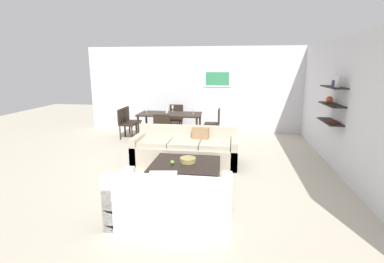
# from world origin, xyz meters

# --- Properties ---
(ground_plane) EXTENTS (18.00, 18.00, 0.00)m
(ground_plane) POSITION_xyz_m (0.00, 0.00, 0.00)
(ground_plane) COLOR #BCB29E
(back_wall_unit) EXTENTS (8.40, 0.09, 2.70)m
(back_wall_unit) POSITION_xyz_m (0.30, 3.53, 1.35)
(back_wall_unit) COLOR silver
(back_wall_unit) RESTS_ON ground
(right_wall_shelf_unit) EXTENTS (0.34, 8.20, 2.70)m
(right_wall_shelf_unit) POSITION_xyz_m (3.03, 0.60, 1.35)
(right_wall_shelf_unit) COLOR silver
(right_wall_shelf_unit) RESTS_ON ground
(sofa_beige) EXTENTS (2.27, 0.90, 0.78)m
(sofa_beige) POSITION_xyz_m (-0.12, 0.34, 0.29)
(sofa_beige) COLOR #B2A893
(sofa_beige) RESTS_ON ground
(loveseat_white) EXTENTS (1.64, 0.90, 0.78)m
(loveseat_white) POSITION_xyz_m (0.10, -2.12, 0.29)
(loveseat_white) COLOR white
(loveseat_white) RESTS_ON ground
(coffee_table) EXTENTS (1.23, 1.06, 0.38)m
(coffee_table) POSITION_xyz_m (0.06, -0.77, 0.19)
(coffee_table) COLOR black
(coffee_table) RESTS_ON ground
(decorative_bowl) EXTENTS (0.30, 0.30, 0.09)m
(decorative_bowl) POSITION_xyz_m (0.10, -0.71, 0.43)
(decorative_bowl) COLOR #99844C
(decorative_bowl) RESTS_ON coffee_table
(apple_on_coffee_table) EXTENTS (0.08, 0.08, 0.08)m
(apple_on_coffee_table) POSITION_xyz_m (-0.16, -0.87, 0.42)
(apple_on_coffee_table) COLOR #669E2D
(apple_on_coffee_table) RESTS_ON coffee_table
(dining_table) EXTENTS (1.80, 0.89, 0.75)m
(dining_table) POSITION_xyz_m (-0.94, 2.41, 0.68)
(dining_table) COLOR black
(dining_table) RESTS_ON ground
(dining_chair_left_far) EXTENTS (0.44, 0.44, 0.88)m
(dining_chair_left_far) POSITION_xyz_m (-2.25, 2.61, 0.50)
(dining_chair_left_far) COLOR black
(dining_chair_left_far) RESTS_ON ground
(dining_chair_head) EXTENTS (0.44, 0.44, 0.88)m
(dining_chair_head) POSITION_xyz_m (-0.94, 3.26, 0.50)
(dining_chair_head) COLOR black
(dining_chair_head) RESTS_ON ground
(dining_chair_left_near) EXTENTS (0.44, 0.44, 0.88)m
(dining_chair_left_near) POSITION_xyz_m (-2.25, 2.21, 0.50)
(dining_chair_left_near) COLOR black
(dining_chair_left_near) RESTS_ON ground
(dining_chair_foot) EXTENTS (0.44, 0.44, 0.88)m
(dining_chair_foot) POSITION_xyz_m (-0.94, 1.56, 0.50)
(dining_chair_foot) COLOR black
(dining_chair_foot) RESTS_ON ground
(dining_chair_right_far) EXTENTS (0.44, 0.44, 0.88)m
(dining_chair_right_far) POSITION_xyz_m (0.37, 2.61, 0.50)
(dining_chair_right_far) COLOR black
(dining_chair_right_far) RESTS_ON ground
(wine_glass_right_far) EXTENTS (0.07, 0.07, 0.17)m
(wine_glass_right_far) POSITION_xyz_m (-0.27, 2.52, 0.87)
(wine_glass_right_far) COLOR silver
(wine_glass_right_far) RESTS_ON dining_table
(wine_glass_left_near) EXTENTS (0.07, 0.07, 0.16)m
(wine_glass_left_near) POSITION_xyz_m (-1.61, 2.30, 0.86)
(wine_glass_left_near) COLOR silver
(wine_glass_left_near) RESTS_ON dining_table
(wine_glass_head) EXTENTS (0.06, 0.06, 0.19)m
(wine_glass_head) POSITION_xyz_m (-0.94, 2.79, 0.88)
(wine_glass_head) COLOR silver
(wine_glass_head) RESTS_ON dining_table
(wine_glass_foot) EXTENTS (0.07, 0.07, 0.18)m
(wine_glass_foot) POSITION_xyz_m (-0.94, 2.02, 0.87)
(wine_glass_foot) COLOR silver
(wine_glass_foot) RESTS_ON dining_table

